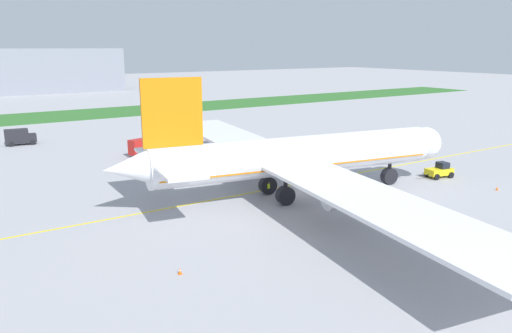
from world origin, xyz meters
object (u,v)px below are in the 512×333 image
Objects in this scene: ground_crew_marshaller_front at (269,187)px; service_truck_baggage_loader at (19,137)px; pushback_tug at (440,171)px; traffic_cone_near_nose at (180,271)px; traffic_cone_port_wing at (497,188)px; service_truck_fuel_bowser at (144,147)px; airliner_foreground at (294,157)px.

ground_crew_marshaller_front is 0.30× the size of service_truck_baggage_loader.
pushback_tug reaches higher than ground_crew_marshaller_front.
pushback_tug is 9.96× the size of traffic_cone_near_nose.
pushback_tug is 3.31× the size of ground_crew_marshaller_front.
traffic_cone_port_wing is (26.88, -15.20, -0.78)m from ground_crew_marshaller_front.
traffic_cone_port_wing is at bearing -55.51° from service_truck_baggage_loader.
service_truck_fuel_bowser is at bearing 72.14° from traffic_cone_near_nose.
ground_crew_marshaller_front is at bearing 165.98° from pushback_tug.
ground_crew_marshaller_front is 32.03m from service_truck_fuel_bowser.
traffic_cone_port_wing is (24.82, -12.73, -4.99)m from airliner_foreground.
traffic_cone_port_wing is at bearing -29.48° from ground_crew_marshaller_front.
service_truck_baggage_loader is at bearing 111.18° from ground_crew_marshaller_front.
ground_crew_marshaller_front is at bearing 150.52° from traffic_cone_port_wing.
airliner_foreground is at bearing -78.84° from service_truck_fuel_bowser.
service_truck_fuel_bowser reaches higher than pushback_tug.
service_truck_fuel_bowser reaches higher than traffic_cone_port_wing.
pushback_tug is at bearing -9.58° from airliner_foreground.
pushback_tug is at bearing 10.70° from traffic_cone_near_nose.
pushback_tug reaches higher than traffic_cone_port_wing.
service_truck_baggage_loader reaches higher than pushback_tug.
pushback_tug is at bearing -52.33° from service_truck_baggage_loader.
airliner_foreground is 42.40× the size of ground_crew_marshaller_front.
service_truck_fuel_bowser is at bearing 98.40° from ground_crew_marshaller_front.
airliner_foreground is at bearing -50.13° from ground_crew_marshaller_front.
pushback_tug is 49.10m from service_truck_fuel_bowser.
traffic_cone_near_nose is at bearing -149.74° from airliner_foreground.
ground_crew_marshaller_front is (-26.16, 6.53, 0.04)m from pushback_tug.
ground_crew_marshaller_front is 30.89m from traffic_cone_port_wing.
traffic_cone_near_nose is 0.10× the size of service_truck_fuel_bowser.
service_truck_fuel_bowser is (-31.56, 46.87, 1.36)m from traffic_cone_port_wing.
airliner_foreground is 5.29m from ground_crew_marshaller_front.
service_truck_fuel_bowser is at bearing 123.95° from traffic_cone_port_wing.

